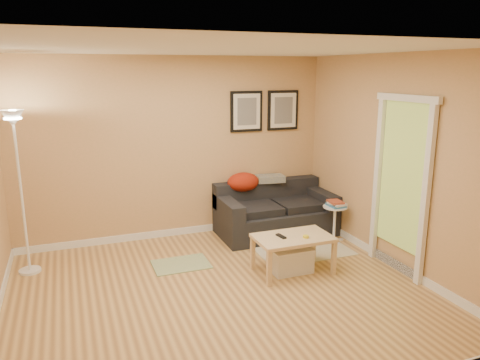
{
  "coord_description": "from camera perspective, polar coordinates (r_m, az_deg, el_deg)",
  "views": [
    {
      "loc": [
        -1.46,
        -4.42,
        2.4
      ],
      "look_at": [
        0.55,
        0.85,
        1.05
      ],
      "focal_mm": 34.5,
      "sensor_mm": 36.0,
      "label": 1
    }
  ],
  "objects": [
    {
      "name": "ceiling",
      "position": [
        4.66,
        -2.71,
        15.92
      ],
      "size": [
        4.5,
        4.5,
        0.0
      ],
      "primitive_type": "plane",
      "rotation": [
        3.14,
        0.0,
        0.0
      ],
      "color": "white",
      "rests_on": "wall_back"
    },
    {
      "name": "green_runner",
      "position": [
        5.97,
        -7.3,
        -10.3
      ],
      "size": [
        0.7,
        0.5,
        0.01
      ],
      "primitive_type": "cube",
      "color": "#668C4C",
      "rests_on": "ground"
    },
    {
      "name": "framed_print_right",
      "position": [
        7.15,
        5.32,
        8.59
      ],
      "size": [
        0.5,
        0.04,
        0.6
      ],
      "primitive_type": null,
      "color": "black",
      "rests_on": "wall_back"
    },
    {
      "name": "sofa",
      "position": [
        6.89,
        4.45,
        -3.66
      ],
      "size": [
        1.7,
        0.9,
        0.75
      ],
      "primitive_type": null,
      "color": "black",
      "rests_on": "ground"
    },
    {
      "name": "area_rug",
      "position": [
        6.43,
        7.69,
        -8.52
      ],
      "size": [
        1.25,
        0.85,
        0.01
      ],
      "primitive_type": "cube",
      "color": "beige",
      "rests_on": "ground"
    },
    {
      "name": "storage_bin",
      "position": [
        5.73,
        6.21,
        -9.68
      ],
      "size": [
        0.5,
        0.37,
        0.31
      ],
      "primitive_type": null,
      "color": "white",
      "rests_on": "ground"
    },
    {
      "name": "doorway",
      "position": [
        5.79,
        19.15,
        -1.04
      ],
      "size": [
        0.12,
        1.01,
        2.13
      ],
      "primitive_type": null,
      "color": "white",
      "rests_on": "ground"
    },
    {
      "name": "tape_roll",
      "position": [
        5.56,
        8.15,
        -6.95
      ],
      "size": [
        0.07,
        0.07,
        0.03
      ],
      "primitive_type": "cylinder",
      "color": "yellow",
      "rests_on": "coffee_table"
    },
    {
      "name": "floor",
      "position": [
        5.23,
        -2.39,
        -13.83
      ],
      "size": [
        4.5,
        4.5,
        0.0
      ],
      "primitive_type": "plane",
      "color": "tan",
      "rests_on": "ground"
    },
    {
      "name": "wall_front",
      "position": [
        3.03,
        9.59,
        -8.0
      ],
      "size": [
        4.5,
        0.0,
        4.5
      ],
      "primitive_type": "plane",
      "rotation": [
        -1.57,
        0.0,
        0.0
      ],
      "color": "tan",
      "rests_on": "ground"
    },
    {
      "name": "red_throw",
      "position": [
        6.88,
        0.38,
        -0.25
      ],
      "size": [
        0.48,
        0.36,
        0.28
      ],
      "primitive_type": null,
      "color": "#A6320F",
      "rests_on": "sofa"
    },
    {
      "name": "floor_lamp",
      "position": [
        5.99,
        -25.38,
        -2.05
      ],
      "size": [
        0.26,
        0.26,
        1.97
      ],
      "primitive_type": null,
      "color": "white",
      "rests_on": "ground"
    },
    {
      "name": "framed_print_left",
      "position": [
        6.91,
        0.8,
        8.48
      ],
      "size": [
        0.5,
        0.04,
        0.6
      ],
      "primitive_type": null,
      "color": "black",
      "rests_on": "wall_back"
    },
    {
      "name": "side_table",
      "position": [
        6.73,
        11.59,
        -5.35
      ],
      "size": [
        0.34,
        0.34,
        0.53
      ],
      "primitive_type": null,
      "color": "white",
      "rests_on": "ground"
    },
    {
      "name": "remote_control",
      "position": [
        5.55,
        5.09,
        -6.94
      ],
      "size": [
        0.08,
        0.17,
        0.02
      ],
      "primitive_type": "cube",
      "rotation": [
        0.0,
        0.0,
        0.16
      ],
      "color": "black",
      "rests_on": "coffee_table"
    },
    {
      "name": "plaid_throw",
      "position": [
        7.07,
        3.73,
        0.19
      ],
      "size": [
        0.45,
        0.32,
        0.1
      ],
      "primitive_type": null,
      "rotation": [
        0.0,
        0.0,
        -0.14
      ],
      "color": "tan",
      "rests_on": "sofa"
    },
    {
      "name": "book_stack",
      "position": [
        6.64,
        11.79,
        -2.86
      ],
      "size": [
        0.2,
        0.27,
        0.08
      ],
      "primitive_type": null,
      "rotation": [
        0.0,
        0.0,
        -0.03
      ],
      "color": "teal",
      "rests_on": "side_table"
    },
    {
      "name": "baseboard_right",
      "position": [
        6.22,
        17.85,
        -9.41
      ],
      "size": [
        0.02,
        4.0,
        0.1
      ],
      "primitive_type": "cube",
      "color": "white",
      "rests_on": "ground"
    },
    {
      "name": "coffee_table",
      "position": [
        5.68,
        6.54,
        -9.09
      ],
      "size": [
        1.02,
        0.76,
        0.46
      ],
      "primitive_type": null,
      "rotation": [
        0.0,
        0.0,
        -0.24
      ],
      "color": "#DAB685",
      "rests_on": "ground"
    },
    {
      "name": "wall_back",
      "position": [
        6.67,
        -7.97,
        3.85
      ],
      "size": [
        4.5,
        0.0,
        4.5
      ],
      "primitive_type": "plane",
      "rotation": [
        1.57,
        0.0,
        0.0
      ],
      "color": "tan",
      "rests_on": "ground"
    },
    {
      "name": "baseboard_back",
      "position": [
        6.98,
        -7.62,
        -6.34
      ],
      "size": [
        4.5,
        0.02,
        0.1
      ],
      "primitive_type": "cube",
      "color": "white",
      "rests_on": "ground"
    },
    {
      "name": "wall_right",
      "position": [
        5.87,
        18.8,
        1.94
      ],
      "size": [
        0.0,
        4.0,
        4.0
      ],
      "primitive_type": "plane",
      "rotation": [
        1.57,
        0.0,
        -1.57
      ],
      "color": "tan",
      "rests_on": "ground"
    }
  ]
}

